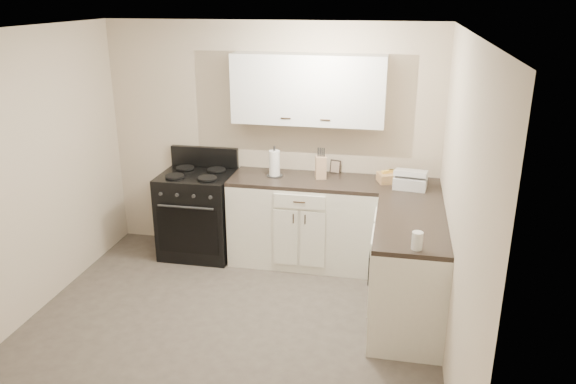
% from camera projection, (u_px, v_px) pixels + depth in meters
% --- Properties ---
extents(floor, '(3.60, 3.60, 0.00)m').
position_uv_depth(floor, '(226.00, 333.00, 4.82)').
color(floor, '#473F38').
rests_on(floor, ground).
extents(ceiling, '(3.60, 3.60, 0.00)m').
position_uv_depth(ceiling, '(213.00, 31.00, 3.98)').
color(ceiling, white).
rests_on(ceiling, wall_back).
extents(wall_back, '(3.60, 0.00, 3.60)m').
position_uv_depth(wall_back, '(271.00, 141.00, 6.06)').
color(wall_back, beige).
rests_on(wall_back, ground).
extents(wall_right, '(0.00, 3.60, 3.60)m').
position_uv_depth(wall_right, '(457.00, 213.00, 4.06)').
color(wall_right, beige).
rests_on(wall_right, ground).
extents(wall_left, '(0.00, 3.60, 3.60)m').
position_uv_depth(wall_left, '(15.00, 182.00, 4.73)').
color(wall_left, beige).
rests_on(wall_left, ground).
extents(wall_front, '(3.60, 0.00, 3.60)m').
position_uv_depth(wall_front, '(106.00, 321.00, 2.73)').
color(wall_front, beige).
rests_on(wall_front, ground).
extents(base_cabinets_back, '(1.55, 0.60, 0.90)m').
position_uv_depth(base_cabinets_back, '(304.00, 222.00, 5.97)').
color(base_cabinets_back, white).
rests_on(base_cabinets_back, floor).
extents(base_cabinets_right, '(0.60, 1.90, 0.90)m').
position_uv_depth(base_cabinets_right, '(407.00, 258.00, 5.17)').
color(base_cabinets_right, white).
rests_on(base_cabinets_right, floor).
extents(countertop_back, '(1.55, 0.60, 0.04)m').
position_uv_depth(countertop_back, '(305.00, 181.00, 5.81)').
color(countertop_back, black).
rests_on(countertop_back, base_cabinets_back).
extents(countertop_right, '(0.60, 1.90, 0.04)m').
position_uv_depth(countertop_right, '(411.00, 211.00, 5.02)').
color(countertop_right, black).
rests_on(countertop_right, base_cabinets_right).
extents(upper_cabinets, '(1.55, 0.30, 0.70)m').
position_uv_depth(upper_cabinets, '(308.00, 89.00, 5.64)').
color(upper_cabinets, silver).
rests_on(upper_cabinets, wall_back).
extents(stove, '(0.77, 0.66, 0.93)m').
position_uv_depth(stove, '(198.00, 214.00, 6.16)').
color(stove, black).
rests_on(stove, floor).
extents(knife_block, '(0.13, 0.12, 0.24)m').
position_uv_depth(knife_block, '(321.00, 167.00, 5.79)').
color(knife_block, tan).
rests_on(knife_block, countertop_back).
extents(paper_towel, '(0.14, 0.14, 0.27)m').
position_uv_depth(paper_towel, '(275.00, 163.00, 5.85)').
color(paper_towel, white).
rests_on(paper_towel, countertop_back).
extents(picture_frame, '(0.12, 0.06, 0.14)m').
position_uv_depth(picture_frame, '(335.00, 167.00, 5.97)').
color(picture_frame, black).
rests_on(picture_frame, countertop_back).
extents(wicker_basket, '(0.32, 0.27, 0.09)m').
position_uv_depth(wicker_basket, '(392.00, 178.00, 5.70)').
color(wicker_basket, tan).
rests_on(wicker_basket, countertop_right).
extents(countertop_grill, '(0.35, 0.33, 0.12)m').
position_uv_depth(countertop_grill, '(410.00, 181.00, 5.54)').
color(countertop_grill, silver).
rests_on(countertop_grill, countertop_right).
extents(glass_jar, '(0.10, 0.10, 0.14)m').
position_uv_depth(glass_jar, '(417.00, 241.00, 4.19)').
color(glass_jar, silver).
rests_on(glass_jar, countertop_right).
extents(oven_mitt_near, '(0.02, 0.16, 0.27)m').
position_uv_depth(oven_mitt_near, '(370.00, 268.00, 4.82)').
color(oven_mitt_near, black).
rests_on(oven_mitt_near, base_cabinets_right).
extents(oven_mitt_far, '(0.02, 0.14, 0.25)m').
position_uv_depth(oven_mitt_far, '(371.00, 264.00, 5.02)').
color(oven_mitt_far, black).
rests_on(oven_mitt_far, base_cabinets_right).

